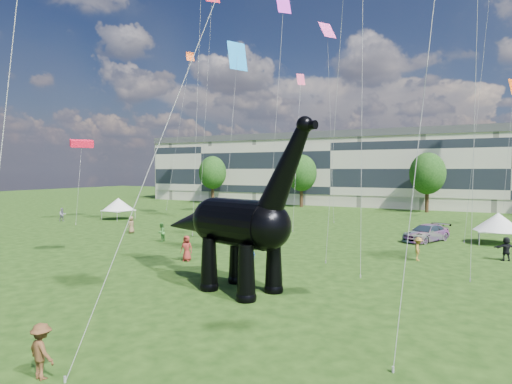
% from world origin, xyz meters
% --- Properties ---
extents(ground, '(220.00, 220.00, 0.00)m').
position_xyz_m(ground, '(0.00, 0.00, 0.00)').
color(ground, '#16330C').
rests_on(ground, ground).
extents(terrace_row, '(78.00, 11.00, 12.00)m').
position_xyz_m(terrace_row, '(-8.00, 62.00, 6.00)').
color(terrace_row, beige).
rests_on(terrace_row, ground).
extents(tree_far_left, '(5.20, 5.20, 9.44)m').
position_xyz_m(tree_far_left, '(-30.00, 53.00, 6.29)').
color(tree_far_left, '#382314').
rests_on(tree_far_left, ground).
extents(tree_mid_left, '(5.20, 5.20, 9.44)m').
position_xyz_m(tree_mid_left, '(-12.00, 53.00, 6.29)').
color(tree_mid_left, '#382314').
rests_on(tree_mid_left, ground).
extents(tree_mid_right, '(5.20, 5.20, 9.44)m').
position_xyz_m(tree_mid_right, '(8.00, 53.00, 6.29)').
color(tree_mid_right, '#382314').
rests_on(tree_mid_right, ground).
extents(dinosaur_sculpture, '(11.10, 4.66, 9.11)m').
position_xyz_m(dinosaur_sculpture, '(3.26, 4.31, 3.44)').
color(dinosaur_sculpture, black).
rests_on(dinosaur_sculpture, ground).
extents(car_silver, '(2.62, 4.57, 1.47)m').
position_xyz_m(car_silver, '(-13.16, 24.08, 0.73)').
color(car_silver, '#BBBABF').
rests_on(car_silver, ground).
extents(car_grey, '(4.75, 2.55, 1.49)m').
position_xyz_m(car_grey, '(-4.86, 23.74, 0.74)').
color(car_grey, slate).
rests_on(car_grey, ground).
extents(car_white, '(5.36, 4.14, 1.35)m').
position_xyz_m(car_white, '(-7.12, 26.36, 0.68)').
color(car_white, silver).
rests_on(car_white, ground).
extents(car_dark, '(4.15, 5.54, 1.49)m').
position_xyz_m(car_dark, '(10.69, 25.31, 0.75)').
color(car_dark, '#595960').
rests_on(car_dark, ground).
extents(gazebo_near, '(3.92, 3.92, 2.69)m').
position_xyz_m(gazebo_near, '(16.26, 26.62, 1.89)').
color(gazebo_near, white).
rests_on(gazebo_near, ground).
extents(gazebo_left, '(4.22, 4.22, 2.74)m').
position_xyz_m(gazebo_left, '(-26.13, 25.14, 1.93)').
color(gazebo_left, white).
rests_on(gazebo_left, ground).
extents(visitors, '(55.64, 44.92, 1.86)m').
position_xyz_m(visitors, '(0.15, 13.93, 0.85)').
color(visitors, gray).
rests_on(visitors, ground).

